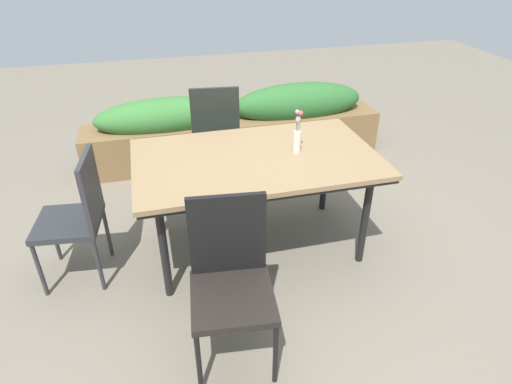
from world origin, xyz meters
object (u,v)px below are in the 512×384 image
Objects in this scene: chair_near_left at (231,275)px; flower_vase at (297,136)px; chair_end_left at (78,212)px; planter_box at (236,126)px; chair_far_side at (216,134)px; dining_table at (256,164)px.

chair_near_left is 3.14× the size of flower_vase.
flower_vase is at bearing -83.14° from chair_end_left.
chair_end_left reaches higher than planter_box.
planter_box is at bearing 94.02° from flower_vase.
chair_near_left is (-0.23, -1.74, -0.05)m from chair_far_side.
flower_vase reaches higher than chair_far_side.
chair_near_left reaches higher than dining_table.
chair_end_left is at bearing -179.58° from dining_table.
chair_far_side is 0.34× the size of planter_box.
flower_vase is (0.43, -0.87, 0.31)m from chair_far_side.
chair_near_left reaches higher than planter_box.
chair_end_left is (-1.07, -0.88, -0.06)m from chair_far_side.
chair_far_side is 1.75m from chair_near_left.
chair_far_side is 1.12× the size of chair_end_left.
planter_box is (-0.11, 1.53, -0.53)m from flower_vase.
flower_vase is at bearing -0.58° from dining_table.
chair_end_left is 2.08m from planter_box.
flower_vase is at bearing -85.98° from planter_box.
chair_near_left is 1.20m from chair_end_left.
dining_table reaches higher than planter_box.
dining_table is 1.63× the size of chair_far_side.
dining_table is 1.82× the size of chair_end_left.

